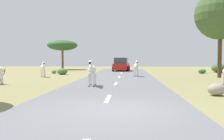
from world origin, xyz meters
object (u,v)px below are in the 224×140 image
object	(u,v)px
zebra_2	(43,68)
car_0	(121,65)
bush_2	(219,68)
zebra_4	(136,67)
tree_3	(62,45)
rock_0	(217,90)
rock_4	(54,72)
tree_1	(220,14)
bush_4	(202,71)
zebra_0	(92,70)
bush_0	(62,71)

from	to	relation	value
zebra_2	car_0	bearing A→B (deg)	-145.94
bush_2	zebra_4	bearing A→B (deg)	-142.89
tree_3	rock_0	bearing A→B (deg)	-61.89
car_0	rock_4	bearing A→B (deg)	-137.81
tree_3	tree_1	bearing A→B (deg)	-40.29
bush_2	bush_4	xyz separation A→B (m)	(-2.56, -1.99, -0.28)
bush_2	rock_0	xyz separation A→B (m)	(-6.86, -18.99, -0.26)
tree_3	bush_4	bearing A→B (deg)	-26.85
tree_1	rock_0	xyz separation A→B (m)	(-4.02, -10.97, -5.21)
zebra_2	rock_4	size ratio (longest dim) A/B	2.57
tree_3	bush_4	world-z (taller)	tree_3
bush_2	rock_0	world-z (taller)	bush_2
zebra_0	tree_1	distance (m)	13.56
zebra_0	rock_0	xyz separation A→B (m)	(6.05, -3.09, -0.71)
zebra_0	tree_1	world-z (taller)	tree_1
zebra_0	car_0	bearing A→B (deg)	-94.49
tree_1	tree_3	bearing A→B (deg)	139.71
zebra_2	tree_3	world-z (taller)	tree_3
zebra_2	bush_4	xyz separation A→B (m)	(15.87, 6.50, -0.60)
zebra_4	rock_4	world-z (taller)	zebra_4
tree_3	zebra_0	bearing A→B (deg)	-70.98
zebra_4	bush_0	bearing A→B (deg)	-23.98
tree_1	bush_0	distance (m)	16.01
tree_3	bush_4	xyz separation A→B (m)	(18.34, -9.29, -3.45)
car_0	bush_0	bearing A→B (deg)	-124.77
bush_4	rock_0	size ratio (longest dim) A/B	1.11
zebra_0	rock_4	size ratio (longest dim) A/B	3.00
tree_3	rock_4	bearing A→B (deg)	-80.01
car_0	rock_0	distance (m)	21.96
zebra_0	rock_0	size ratio (longest dim) A/B	2.19
bush_2	rock_0	distance (m)	20.20
zebra_0	tree_3	world-z (taller)	tree_3
tree_1	rock_4	size ratio (longest dim) A/B	13.84
car_0	bush_0	size ratio (longest dim) A/B	4.10
rock_0	zebra_0	bearing A→B (deg)	152.93
car_0	rock_4	distance (m)	9.27
zebra_0	rock_0	bearing A→B (deg)	152.10
zebra_4	rock_0	size ratio (longest dim) A/B	2.07
car_0	bush_2	xyz separation A→B (m)	(11.73, -2.41, -0.31)
bush_0	rock_4	size ratio (longest dim) A/B	1.96
tree_3	zebra_4	bearing A→B (deg)	-54.06
tree_3	bush_2	world-z (taller)	tree_3
bush_4	rock_4	xyz separation A→B (m)	(-16.49, -1.25, -0.04)
tree_1	rock_0	bearing A→B (deg)	-110.12
tree_1	rock_0	size ratio (longest dim) A/B	10.11
zebra_2	tree_1	distance (m)	16.28
bush_2	rock_0	bearing A→B (deg)	-109.85
tree_3	zebra_2	bearing A→B (deg)	-81.11
zebra_0	bush_0	world-z (taller)	zebra_0
rock_4	tree_1	bearing A→B (deg)	-16.42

